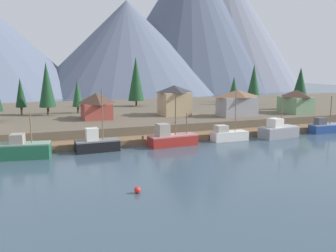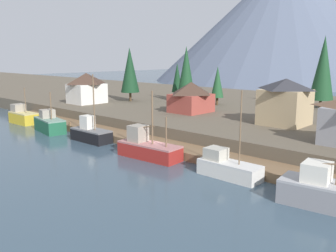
# 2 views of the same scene
# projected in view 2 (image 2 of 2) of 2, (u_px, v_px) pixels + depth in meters

# --- Properties ---
(ground_plane) EXTENTS (400.00, 400.00, 1.00)m
(ground_plane) POSITION_uv_depth(u_px,v_px,m) (243.00, 134.00, 60.03)
(ground_plane) COLOR #384C5B
(dock) EXTENTS (80.00, 4.00, 1.60)m
(dock) POSITION_uv_depth(u_px,v_px,m) (168.00, 147.00, 46.93)
(dock) COLOR brown
(dock) RESTS_ON ground_plane
(shoreline_bank) EXTENTS (400.00, 56.00, 2.50)m
(shoreline_bank) POSITION_uv_depth(u_px,v_px,m) (277.00, 115.00, 68.30)
(shoreline_bank) COLOR brown
(shoreline_bank) RESTS_ON ground_plane
(mountain_west_peak) EXTENTS (123.77, 123.77, 57.41)m
(mountain_west_peak) POSITION_uv_depth(u_px,v_px,m) (283.00, 21.00, 178.12)
(mountain_west_peak) COLOR slate
(mountain_west_peak) RESTS_ON ground_plane
(fishing_boat_yellow) EXTENTS (6.13, 2.88, 6.55)m
(fishing_boat_yellow) POSITION_uv_depth(u_px,v_px,m) (23.00, 116.00, 66.17)
(fishing_boat_yellow) COLOR gold
(fishing_boat_yellow) RESTS_ON ground_plane
(fishing_boat_green) EXTENTS (7.39, 3.95, 6.50)m
(fishing_boat_green) POSITION_uv_depth(u_px,v_px,m) (50.00, 124.00, 58.78)
(fishing_boat_green) COLOR #1E5B3D
(fishing_boat_green) RESTS_ON ground_plane
(fishing_boat_black) EXTENTS (6.67, 2.74, 9.57)m
(fishing_boat_black) POSITION_uv_depth(u_px,v_px,m) (91.00, 133.00, 52.27)
(fishing_boat_black) COLOR black
(fishing_boat_black) RESTS_ON ground_plane
(fishing_boat_red) EXTENTS (8.27, 3.42, 8.11)m
(fishing_boat_red) POSITION_uv_depth(u_px,v_px,m) (148.00, 148.00, 43.82)
(fishing_boat_red) COLOR maroon
(fishing_boat_red) RESTS_ON ground_plane
(fishing_boat_white) EXTENTS (6.51, 2.43, 8.89)m
(fishing_boat_white) POSITION_uv_depth(u_px,v_px,m) (227.00, 167.00, 36.84)
(fishing_boat_white) COLOR silver
(fishing_boat_white) RESTS_ON ground_plane
(fishing_boat_grey) EXTENTS (7.73, 3.99, 7.98)m
(fishing_boat_grey) POSITION_uv_depth(u_px,v_px,m) (326.00, 192.00, 29.45)
(fishing_boat_grey) COLOR gray
(fishing_boat_grey) RESTS_ON ground_plane
(house_white) EXTENTS (5.77, 6.84, 6.15)m
(house_white) POSITION_uv_depth(u_px,v_px,m) (87.00, 88.00, 74.45)
(house_white) COLOR silver
(house_white) RESTS_ON shoreline_bank
(house_red) EXTENTS (5.80, 6.77, 5.20)m
(house_red) POSITION_uv_depth(u_px,v_px,m) (191.00, 97.00, 62.59)
(house_red) COLOR #9E4238
(house_red) RESTS_ON shoreline_bank
(house_tan) EXTENTS (6.22, 6.07, 6.48)m
(house_tan) POSITION_uv_depth(u_px,v_px,m) (285.00, 101.00, 51.05)
(house_tan) COLOR tan
(house_tan) RESTS_ON shoreline_bank
(conifer_near_left) EXTENTS (3.94, 3.94, 11.32)m
(conifer_near_left) POSITION_uv_depth(u_px,v_px,m) (130.00, 70.00, 77.03)
(conifer_near_left) COLOR #4C3823
(conifer_near_left) RESTS_ON shoreline_bank
(conifer_near_right) EXTENTS (4.32, 4.32, 13.20)m
(conifer_near_right) POSITION_uv_depth(u_px,v_px,m) (323.00, 68.00, 66.88)
(conifer_near_right) COLOR #4C3823
(conifer_near_right) RESTS_ON shoreline_bank
(conifer_back_left) EXTENTS (2.49, 2.49, 7.59)m
(conifer_back_left) POSITION_uv_depth(u_px,v_px,m) (217.00, 82.00, 71.60)
(conifer_back_left) COLOR #4C3823
(conifer_back_left) RESTS_ON shoreline_bank
(conifer_centre) EXTENTS (2.40, 2.40, 8.08)m
(conifer_centre) POSITION_uv_depth(u_px,v_px,m) (177.00, 78.00, 80.75)
(conifer_centre) COLOR #4C3823
(conifer_centre) RESTS_ON shoreline_bank
(conifer_far_left) EXTENTS (3.54, 3.54, 11.48)m
(conifer_far_left) POSITION_uv_depth(u_px,v_px,m) (186.00, 70.00, 74.41)
(conifer_far_left) COLOR #4C3823
(conifer_far_left) RESTS_ON shoreline_bank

